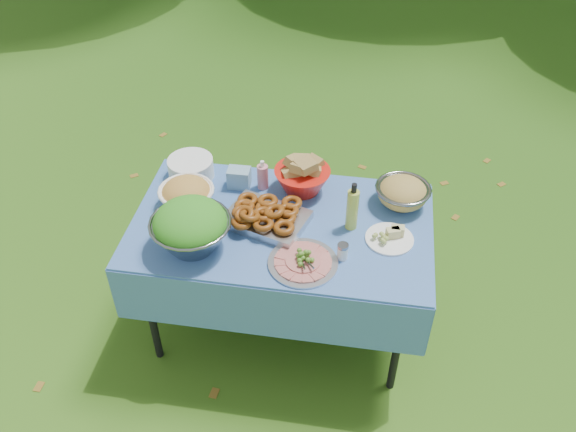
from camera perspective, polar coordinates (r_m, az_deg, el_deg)
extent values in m
plane|color=#0C3509|center=(3.53, -0.54, -9.98)|extent=(80.00, 80.00, 0.00)
cube|color=#7FA8F4|center=(3.24, -0.59, -5.72)|extent=(1.46, 0.86, 0.76)
cylinder|color=white|center=(3.28, -9.08, 4.45)|extent=(0.31, 0.31, 0.11)
cube|color=#83AEC7|center=(3.18, -4.60, 3.58)|extent=(0.12, 0.09, 0.11)
cylinder|color=pink|center=(3.15, -2.39, 3.91)|extent=(0.07, 0.07, 0.17)
cube|color=#A7A7AC|center=(2.95, -2.05, 0.05)|extent=(0.45, 0.37, 0.09)
cylinder|color=silver|center=(2.75, 1.41, -3.94)|extent=(0.40, 0.40, 0.07)
cylinder|color=#BACA44|center=(2.89, 6.06, 0.93)|extent=(0.06, 0.06, 0.26)
cylinder|color=white|center=(2.91, 9.52, -1.75)|extent=(0.28, 0.28, 0.06)
cylinder|color=white|center=(2.78, 5.13, -3.32)|extent=(0.05, 0.05, 0.08)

